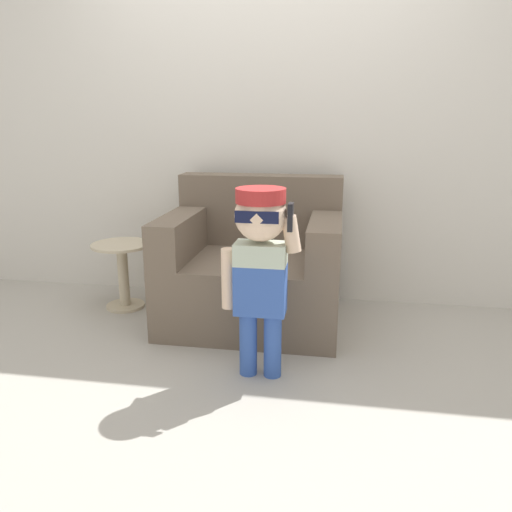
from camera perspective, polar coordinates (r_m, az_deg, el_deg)
name	(u,v)px	position (r m, az deg, el deg)	size (l,w,h in m)	color
ground_plane	(251,325)	(3.22, -0.60, -7.89)	(10.00, 10.00, 0.00)	#ADA89E
wall_back	(266,115)	(3.56, 1.14, 15.85)	(10.00, 0.05, 2.60)	silver
armchair	(254,270)	(3.20, -0.26, -1.57)	(1.09, 0.86, 0.91)	#6B5B4C
person_child	(260,254)	(2.41, 0.48, 0.19)	(0.39, 0.30, 0.96)	#3356AD
side_table	(123,269)	(3.54, -14.97, -1.45)	(0.40, 0.40, 0.46)	beige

